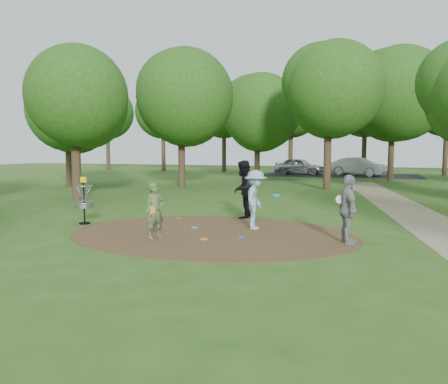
% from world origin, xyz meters
% --- Properties ---
extents(ground, '(100.00, 100.00, 0.00)m').
position_xyz_m(ground, '(0.00, 0.00, 0.00)').
color(ground, '#2D5119').
rests_on(ground, ground).
extents(dirt_clearing, '(8.40, 8.40, 0.02)m').
position_xyz_m(dirt_clearing, '(0.00, 0.00, 0.01)').
color(dirt_clearing, '#47301C').
rests_on(dirt_clearing, ground).
extents(footpath, '(7.55, 39.89, 0.01)m').
position_xyz_m(footpath, '(6.50, 2.00, 0.01)').
color(footpath, '#8C7A5B').
rests_on(footpath, ground).
extents(parking_lot, '(14.00, 8.00, 0.01)m').
position_xyz_m(parking_lot, '(2.00, 30.00, 0.00)').
color(parking_lot, black).
rests_on(parking_lot, ground).
extents(player_observer_with_disc, '(0.59, 0.67, 1.54)m').
position_xyz_m(player_observer_with_disc, '(-1.22, -1.11, 0.77)').
color(player_observer_with_disc, '#4F6037').
rests_on(player_observer_with_disc, ground).
extents(player_throwing_with_disc, '(1.14, 1.22, 1.81)m').
position_xyz_m(player_throwing_with_disc, '(1.04, 1.08, 0.90)').
color(player_throwing_with_disc, '#80ABBF').
rests_on(player_throwing_with_disc, ground).
extents(player_walking_with_disc, '(0.87, 1.05, 2.04)m').
position_xyz_m(player_walking_with_disc, '(0.10, 3.04, 1.02)').
color(player_walking_with_disc, black).
rests_on(player_walking_with_disc, ground).
extents(player_waiting_with_disc, '(0.79, 1.14, 1.79)m').
position_xyz_m(player_waiting_with_disc, '(3.79, -0.18, 0.90)').
color(player_waiting_with_disc, gray).
rests_on(player_waiting_with_disc, ground).
extents(disc_ground_cyan, '(0.22, 0.22, 0.02)m').
position_xyz_m(disc_ground_cyan, '(-0.78, 0.65, 0.03)').
color(disc_ground_cyan, '#1C9DE3').
rests_on(disc_ground_cyan, dirt_clearing).
extents(disc_ground_blue, '(0.22, 0.22, 0.02)m').
position_xyz_m(disc_ground_blue, '(0.98, -0.29, 0.03)').
color(disc_ground_blue, blue).
rests_on(disc_ground_blue, dirt_clearing).
extents(disc_ground_red, '(0.22, 0.22, 0.02)m').
position_xyz_m(disc_ground_red, '(-1.96, 2.14, 0.03)').
color(disc_ground_red, '#DF5216').
rests_on(disc_ground_red, dirt_clearing).
extents(car_left, '(4.80, 2.39, 1.57)m').
position_xyz_m(car_left, '(-1.78, 29.82, 0.79)').
color(car_left, '#ABADB3').
rests_on(car_left, ground).
extents(car_right, '(5.30, 3.67, 1.65)m').
position_xyz_m(car_right, '(3.56, 29.43, 0.83)').
color(car_right, '#A7A8AF').
rests_on(car_right, ground).
extents(disc_ground_orange, '(0.22, 0.22, 0.02)m').
position_xyz_m(disc_ground_orange, '(0.10, -0.88, 0.03)').
color(disc_ground_orange, orange).
rests_on(disc_ground_orange, dirt_clearing).
extents(disc_golf_basket, '(0.63, 0.63, 1.54)m').
position_xyz_m(disc_golf_basket, '(-4.50, 0.30, 0.87)').
color(disc_golf_basket, black).
rests_on(disc_golf_basket, ground).
extents(tree_ring, '(37.34, 46.28, 9.86)m').
position_xyz_m(tree_ring, '(0.68, 10.62, 5.29)').
color(tree_ring, '#332316').
rests_on(tree_ring, ground).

